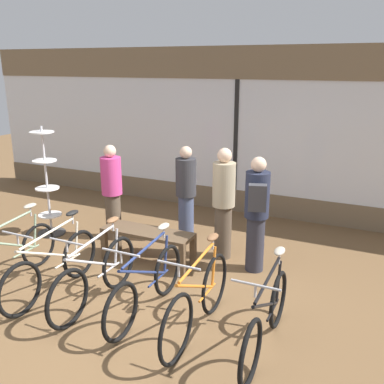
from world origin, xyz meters
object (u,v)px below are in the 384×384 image
object	(u,v)px
customer_mid_floor	(257,211)
customer_near_bench	(224,202)
bicycle_center_right	(147,285)
customer_near_rack	(112,191)
bicycle_left	(53,267)
display_bench	(148,237)
bicycle_far_left	(11,256)
bicycle_far_right	(266,319)
bicycle_right	(198,300)
bicycle_center_left	(96,276)
customer_by_window	(186,192)
accessory_rack	(48,191)

from	to	relation	value
customer_mid_floor	customer_near_bench	xyz separation A→B (m)	(-0.58, 0.23, -0.00)
customer_mid_floor	customer_near_bench	distance (m)	0.62
bicycle_center_right	customer_near_rack	bearing A→B (deg)	134.01
bicycle_left	display_bench	bearing A→B (deg)	63.53
customer_mid_floor	customer_near_rack	bearing A→B (deg)	176.59
bicycle_far_left	bicycle_left	world-z (taller)	bicycle_left
customer_mid_floor	bicycle_far_right	bearing A→B (deg)	-69.42
customer_near_rack	customer_mid_floor	size ratio (longest dim) A/B	0.97
bicycle_right	bicycle_far_right	world-z (taller)	bicycle_right
bicycle_far_left	customer_near_rack	xyz separation A→B (m)	(0.39, 1.84, 0.48)
bicycle_center_left	bicycle_right	world-z (taller)	bicycle_right
bicycle_center_right	customer_near_rack	distance (m)	2.50
customer_mid_floor	bicycle_far_left	bearing A→B (deg)	-149.97
bicycle_center_left	customer_mid_floor	bearing A→B (deg)	48.70
bicycle_far_right	customer_by_window	size ratio (longest dim) A/B	1.04
customer_near_rack	customer_by_window	world-z (taller)	customer_near_rack
bicycle_left	customer_near_rack	world-z (taller)	customer_near_rack
bicycle_right	bicycle_far_right	distance (m)	0.76
bicycle_far_right	customer_by_window	distance (m)	3.11
bicycle_center_right	customer_by_window	distance (m)	2.35
bicycle_center_left	customer_near_bench	distance (m)	2.20
customer_mid_floor	bicycle_right	bearing A→B (deg)	-94.15
bicycle_right	customer_mid_floor	world-z (taller)	customer_mid_floor
customer_by_window	bicycle_center_left	bearing A→B (deg)	-92.70
bicycle_far_right	display_bench	distance (m)	2.50
display_bench	customer_by_window	size ratio (longest dim) A/B	0.87
customer_near_rack	bicycle_center_right	bearing A→B (deg)	-45.99
bicycle_right	bicycle_center_left	bearing A→B (deg)	179.59
accessory_rack	customer_by_window	bearing A→B (deg)	18.74
bicycle_far_left	customer_mid_floor	size ratio (longest dim) A/B	1.02
bicycle_left	bicycle_right	distance (m)	2.04
bicycle_center_left	customer_mid_floor	size ratio (longest dim) A/B	1.02
customer_near_rack	customer_near_bench	world-z (taller)	customer_near_bench
customer_near_rack	bicycle_far_right	bearing A→B (deg)	-30.20
bicycle_center_left	customer_near_rack	xyz separation A→B (m)	(-1.04, 1.86, 0.46)
bicycle_right	bicycle_left	bearing A→B (deg)	-179.80
customer_by_window	customer_near_bench	xyz separation A→B (m)	(0.81, -0.39, 0.06)
customer_near_rack	customer_by_window	size ratio (longest dim) A/B	1.01
customer_by_window	customer_near_bench	world-z (taller)	customer_near_bench
accessory_rack	bicycle_center_right	bearing A→B (deg)	-27.33
bicycle_right	customer_near_bench	xyz separation A→B (m)	(-0.45, 1.94, 0.50)
bicycle_far_right	accessory_rack	distance (m)	4.58
bicycle_far_left	bicycle_center_left	bearing A→B (deg)	-0.49
bicycle_far_left	customer_by_window	world-z (taller)	customer_by_window
accessory_rack	customer_near_bench	world-z (taller)	accessory_rack
bicycle_left	customer_mid_floor	xyz separation A→B (m)	(2.16, 1.72, 0.53)
customer_by_window	bicycle_right	bearing A→B (deg)	-61.51
display_bench	customer_by_window	bearing A→B (deg)	82.91
bicycle_center_right	bicycle_far_left	bearing A→B (deg)	-177.88
bicycle_right	bicycle_far_right	size ratio (longest dim) A/B	1.03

